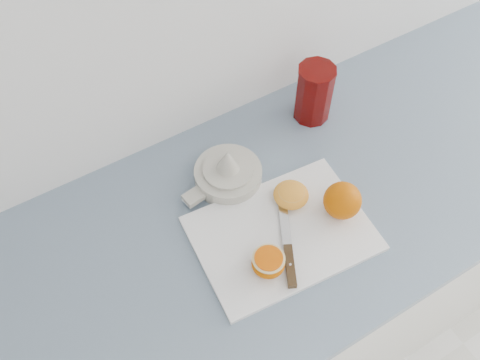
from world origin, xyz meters
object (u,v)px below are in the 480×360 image
(counter, at_px, (306,270))
(half_orange, at_px, (268,263))
(citrus_juicer, at_px, (227,173))
(red_tumbler, at_px, (314,95))
(cutting_board, at_px, (282,234))

(counter, relative_size, half_orange, 36.76)
(citrus_juicer, distance_m, red_tumbler, 0.29)
(counter, bearing_deg, red_tumbler, 64.00)
(cutting_board, distance_m, citrus_juicer, 0.18)
(half_orange, relative_size, red_tumbler, 0.45)
(half_orange, distance_m, citrus_juicer, 0.24)
(half_orange, bearing_deg, citrus_juicer, 79.56)
(citrus_juicer, xyz_separation_m, red_tumbler, (0.28, 0.07, 0.04))
(cutting_board, bearing_deg, citrus_juicer, 98.41)
(counter, xyz_separation_m, citrus_juicer, (-0.19, 0.12, 0.47))
(half_orange, xyz_separation_m, citrus_juicer, (0.04, 0.23, -0.00))
(counter, distance_m, cutting_board, 0.48)
(half_orange, bearing_deg, red_tumbler, 43.18)
(counter, height_order, cutting_board, cutting_board)
(counter, distance_m, citrus_juicer, 0.52)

